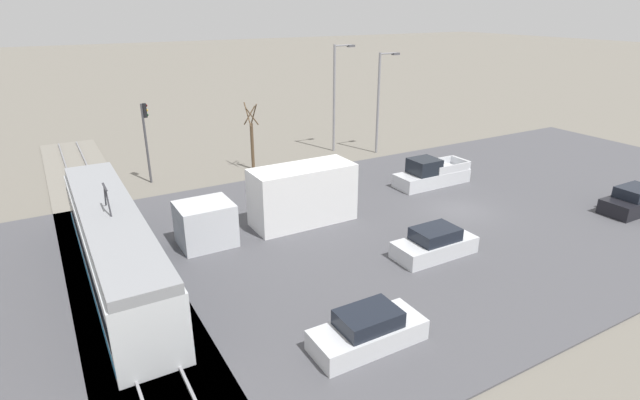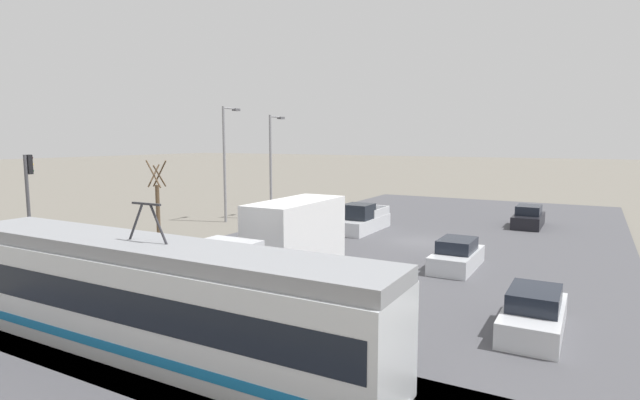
{
  "view_description": "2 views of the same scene",
  "coord_description": "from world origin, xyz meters",
  "px_view_note": "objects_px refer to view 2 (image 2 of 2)",
  "views": [
    {
      "loc": [
        -20.09,
        21.25,
        11.74
      ],
      "look_at": [
        2.27,
        8.42,
        1.63
      ],
      "focal_mm": 28.0,
      "sensor_mm": 36.0,
      "label": 1
    },
    {
      "loc": [
        -9.27,
        29.23,
        6.28
      ],
      "look_at": [
        3.03,
        6.92,
        3.21
      ],
      "focal_mm": 28.0,
      "sensor_mm": 36.0,
      "label": 2
    }
  ],
  "objects_px": {
    "sedan_car_1": "(457,256)",
    "sedan_car_2": "(534,314)",
    "traffic_light_pole": "(29,196)",
    "box_truck": "(280,242)",
    "street_lamp_mid_block": "(272,160)",
    "street_lamp_near_crossing": "(226,156)",
    "light_rail_tram": "(150,299)",
    "sedan_car_0": "(528,218)",
    "street_tree": "(158,205)",
    "pickup_truck": "(362,220)"
  },
  "relations": [
    {
      "from": "sedan_car_1",
      "to": "sedan_car_2",
      "type": "distance_m",
      "value": 8.08
    },
    {
      "from": "traffic_light_pole",
      "to": "box_truck",
      "type": "bearing_deg",
      "value": -158.41
    },
    {
      "from": "street_lamp_mid_block",
      "to": "street_lamp_near_crossing",
      "type": "bearing_deg",
      "value": 51.26
    },
    {
      "from": "sedan_car_2",
      "to": "light_rail_tram",
      "type": "bearing_deg",
      "value": -143.91
    },
    {
      "from": "box_truck",
      "to": "street_lamp_near_crossing",
      "type": "height_order",
      "value": "street_lamp_near_crossing"
    },
    {
      "from": "sedan_car_2",
      "to": "sedan_car_0",
      "type": "bearing_deg",
      "value": 96.72
    },
    {
      "from": "light_rail_tram",
      "to": "street_tree",
      "type": "bearing_deg",
      "value": -44.01
    },
    {
      "from": "box_truck",
      "to": "street_tree",
      "type": "bearing_deg",
      "value": -14.65
    },
    {
      "from": "sedan_car_2",
      "to": "street_tree",
      "type": "bearing_deg",
      "value": 167.99
    },
    {
      "from": "light_rail_tram",
      "to": "sedan_car_2",
      "type": "distance_m",
      "value": 12.05
    },
    {
      "from": "traffic_light_pole",
      "to": "street_tree",
      "type": "relative_size",
      "value": 1.1
    },
    {
      "from": "light_rail_tram",
      "to": "street_lamp_near_crossing",
      "type": "distance_m",
      "value": 24.31
    },
    {
      "from": "street_lamp_near_crossing",
      "to": "sedan_car_0",
      "type": "bearing_deg",
      "value": -157.93
    },
    {
      "from": "box_truck",
      "to": "pickup_truck",
      "type": "xyz_separation_m",
      "value": [
        1.22,
        -12.02,
        -0.8
      ]
    },
    {
      "from": "sedan_car_2",
      "to": "box_truck",
      "type": "bearing_deg",
      "value": 170.64
    },
    {
      "from": "pickup_truck",
      "to": "street_lamp_near_crossing",
      "type": "distance_m",
      "value": 11.79
    },
    {
      "from": "traffic_light_pole",
      "to": "pickup_truck",
      "type": "bearing_deg",
      "value": -121.94
    },
    {
      "from": "box_truck",
      "to": "sedan_car_1",
      "type": "xyz_separation_m",
      "value": [
        -6.87,
        -5.11,
        -0.93
      ]
    },
    {
      "from": "traffic_light_pole",
      "to": "sedan_car_0",
      "type": "bearing_deg",
      "value": -129.92
    },
    {
      "from": "street_lamp_mid_block",
      "to": "box_truck",
      "type": "bearing_deg",
      "value": 125.47
    },
    {
      "from": "street_tree",
      "to": "street_lamp_near_crossing",
      "type": "height_order",
      "value": "street_lamp_near_crossing"
    },
    {
      "from": "light_rail_tram",
      "to": "pickup_truck",
      "type": "bearing_deg",
      "value": -83.07
    },
    {
      "from": "light_rail_tram",
      "to": "sedan_car_2",
      "type": "height_order",
      "value": "light_rail_tram"
    },
    {
      "from": "sedan_car_2",
      "to": "street_lamp_near_crossing",
      "type": "bearing_deg",
      "value": 151.01
    },
    {
      "from": "light_rail_tram",
      "to": "sedan_car_1",
      "type": "distance_m",
      "value": 15.1
    },
    {
      "from": "box_truck",
      "to": "sedan_car_2",
      "type": "distance_m",
      "value": 11.21
    },
    {
      "from": "box_truck",
      "to": "street_lamp_mid_block",
      "type": "xyz_separation_m",
      "value": [
        9.9,
        -13.89,
        3.13
      ]
    },
    {
      "from": "street_tree",
      "to": "street_lamp_near_crossing",
      "type": "relative_size",
      "value": 0.58
    },
    {
      "from": "sedan_car_0",
      "to": "sedan_car_1",
      "type": "xyz_separation_m",
      "value": [
        1.66,
        14.32,
        -0.03
      ]
    },
    {
      "from": "sedan_car_0",
      "to": "sedan_car_1",
      "type": "height_order",
      "value": "sedan_car_0"
    },
    {
      "from": "traffic_light_pole",
      "to": "street_lamp_near_crossing",
      "type": "relative_size",
      "value": 0.63
    },
    {
      "from": "light_rail_tram",
      "to": "street_tree",
      "type": "distance_m",
      "value": 16.88
    },
    {
      "from": "sedan_car_0",
      "to": "sedan_car_2",
      "type": "relative_size",
      "value": 1.01
    },
    {
      "from": "box_truck",
      "to": "sedan_car_2",
      "type": "relative_size",
      "value": 2.33
    },
    {
      "from": "sedan_car_0",
      "to": "sedan_car_1",
      "type": "relative_size",
      "value": 1.02
    },
    {
      "from": "traffic_light_pole",
      "to": "street_tree",
      "type": "bearing_deg",
      "value": -95.88
    },
    {
      "from": "box_truck",
      "to": "traffic_light_pole",
      "type": "height_order",
      "value": "traffic_light_pole"
    },
    {
      "from": "sedan_car_0",
      "to": "box_truck",
      "type": "bearing_deg",
      "value": -113.68
    },
    {
      "from": "pickup_truck",
      "to": "street_lamp_mid_block",
      "type": "bearing_deg",
      "value": -12.17
    },
    {
      "from": "street_lamp_mid_block",
      "to": "pickup_truck",
      "type": "bearing_deg",
      "value": 167.83
    },
    {
      "from": "pickup_truck",
      "to": "sedan_car_2",
      "type": "xyz_separation_m",
      "value": [
        -12.25,
        13.84,
        -0.15
      ]
    },
    {
      "from": "box_truck",
      "to": "street_tree",
      "type": "distance_m",
      "value": 11.2
    },
    {
      "from": "sedan_car_1",
      "to": "street_lamp_near_crossing",
      "type": "relative_size",
      "value": 0.48
    },
    {
      "from": "traffic_light_pole",
      "to": "street_lamp_near_crossing",
      "type": "distance_m",
      "value": 15.7
    },
    {
      "from": "pickup_truck",
      "to": "street_lamp_near_crossing",
      "type": "height_order",
      "value": "street_lamp_near_crossing"
    },
    {
      "from": "box_truck",
      "to": "sedan_car_1",
      "type": "height_order",
      "value": "box_truck"
    },
    {
      "from": "pickup_truck",
      "to": "street_lamp_near_crossing",
      "type": "bearing_deg",
      "value": 5.11
    },
    {
      "from": "pickup_truck",
      "to": "traffic_light_pole",
      "type": "bearing_deg",
      "value": 58.06
    },
    {
      "from": "sedan_car_1",
      "to": "sedan_car_2",
      "type": "bearing_deg",
      "value": -59.03
    },
    {
      "from": "light_rail_tram",
      "to": "sedan_car_0",
      "type": "distance_m",
      "value": 29.25
    }
  ]
}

